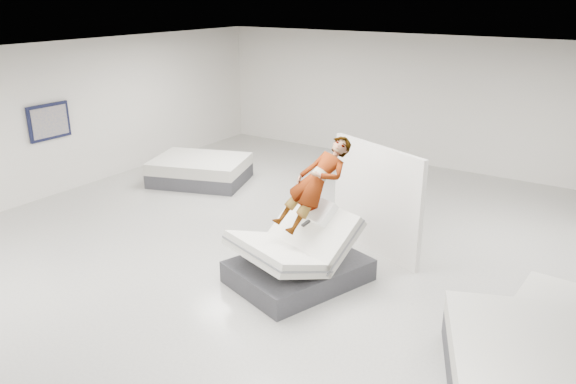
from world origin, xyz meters
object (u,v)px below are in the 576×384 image
at_px(hero_bed, 297,258).
at_px(remote, 306,223).
at_px(flat_bed_right_near, 530,373).
at_px(flat_bed_right_far, 569,336).
at_px(divider_panel, 376,199).
at_px(person, 315,201).
at_px(wall_poster, 49,122).
at_px(flat_bed_left_far, 200,170).

bearing_deg(hero_bed, remote, -25.10).
bearing_deg(flat_bed_right_near, remote, 167.78).
distance_m(remote, flat_bed_right_far, 3.62).
relative_size(remote, divider_panel, 0.07).
distance_m(hero_bed, flat_bed_right_near, 3.56).
xyz_separation_m(person, wall_poster, (-6.52, 0.12, 0.38)).
xyz_separation_m(flat_bed_right_far, flat_bed_left_far, (-8.12, 2.47, 0.03)).
height_order(remote, flat_bed_right_near, remote).
bearing_deg(divider_panel, flat_bed_left_far, -170.33).
xyz_separation_m(person, divider_panel, (0.39, 1.33, -0.30)).
xyz_separation_m(flat_bed_right_far, wall_poster, (-10.13, 0.15, 1.34)).
height_order(person, divider_panel, person).
distance_m(person, wall_poster, 6.53).
height_order(hero_bed, flat_bed_right_near, hero_bed).
bearing_deg(remote, wall_poster, -166.05).
bearing_deg(flat_bed_right_far, hero_bed, -175.75).
bearing_deg(wall_poster, hero_bed, -3.81).
bearing_deg(remote, divider_panel, 98.96).
height_order(flat_bed_right_far, flat_bed_right_near, flat_bed_right_near).
height_order(hero_bed, person, person).
height_order(divider_panel, flat_bed_right_near, divider_panel).
xyz_separation_m(remote, flat_bed_right_near, (3.27, -0.71, -0.73)).
bearing_deg(flat_bed_right_near, hero_bed, 166.98).
height_order(person, flat_bed_right_far, person).
bearing_deg(wall_poster, flat_bed_right_far, -0.86).
bearing_deg(divider_panel, hero_bed, -84.26).
bearing_deg(flat_bed_right_near, person, 161.76).
height_order(flat_bed_right_near, wall_poster, wall_poster).
height_order(hero_bed, remote, hero_bed).
bearing_deg(remote, flat_bed_right_far, 24.46).
distance_m(flat_bed_right_far, flat_bed_right_near, 1.11).
xyz_separation_m(divider_panel, flat_bed_right_near, (2.98, -2.44, -0.62)).
bearing_deg(flat_bed_right_far, flat_bed_right_near, -102.56).
bearing_deg(wall_poster, divider_panel, 9.93).
distance_m(flat_bed_right_far, wall_poster, 10.22).
height_order(person, flat_bed_right_near, person).
xyz_separation_m(hero_bed, divider_panel, (0.49, 1.64, 0.53)).
xyz_separation_m(hero_bed, flat_bed_right_far, (3.71, 0.28, -0.13)).
height_order(remote, flat_bed_left_far, remote).
distance_m(divider_panel, wall_poster, 7.05).
height_order(hero_bed, wall_poster, wall_poster).
relative_size(hero_bed, divider_panel, 1.12).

